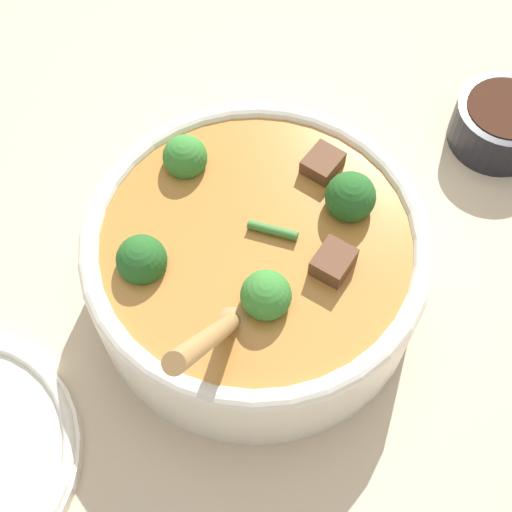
% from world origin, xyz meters
% --- Properties ---
extents(ground_plane, '(4.00, 4.00, 0.00)m').
position_xyz_m(ground_plane, '(0.00, 0.00, 0.00)').
color(ground_plane, '#C6B293').
extents(stew_bowl, '(0.26, 0.29, 0.22)m').
position_xyz_m(stew_bowl, '(0.00, 0.00, 0.05)').
color(stew_bowl, white).
rests_on(stew_bowl, ground_plane).
extents(condiment_bowl, '(0.09, 0.09, 0.04)m').
position_xyz_m(condiment_bowl, '(-0.14, -0.24, 0.02)').
color(condiment_bowl, black).
rests_on(condiment_bowl, ground_plane).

